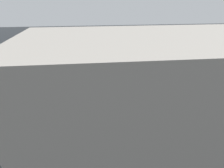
% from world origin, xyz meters
% --- Properties ---
extents(ground_plane, '(60.00, 60.00, 0.00)m').
position_xyz_m(ground_plane, '(0.00, 0.00, 0.00)').
color(ground_plane, black).
extents(kerb_strip, '(24.00, 3.20, 0.04)m').
position_xyz_m(kerb_strip, '(0.00, 4.20, 0.02)').
color(kerb_strip, gray).
rests_on(kerb_strip, ground).
extents(moving_hatchback, '(4.23, 2.80, 2.06)m').
position_xyz_m(moving_hatchback, '(0.65, -0.08, 1.03)').
color(moving_hatchback, red).
rests_on(moving_hatchback, ground).
extents(delivery_truck, '(5.56, 2.62, 2.60)m').
position_xyz_m(delivery_truck, '(-5.94, 1.42, 1.37)').
color(delivery_truck, black).
rests_on(delivery_truck, ground).
extents(fire_hydrant, '(0.42, 0.31, 0.80)m').
position_xyz_m(fire_hydrant, '(2.99, 2.68, 0.40)').
color(fire_hydrant, '#197A2D').
rests_on(fire_hydrant, ground).
extents(pedestrian, '(0.33, 0.55, 1.22)m').
position_xyz_m(pedestrian, '(4.00, 2.40, 0.68)').
color(pedestrian, '#1E8C4C').
rests_on(pedestrian, ground).
extents(metal_railing, '(7.57, 0.04, 1.05)m').
position_xyz_m(metal_railing, '(-1.71, 6.18, 0.73)').
color(metal_railing, '#B7BABF').
rests_on(metal_railing, ground).
extents(sign_post, '(0.07, 0.44, 2.40)m').
position_xyz_m(sign_post, '(3.64, 4.21, 1.58)').
color(sign_post, '#4C4C51').
rests_on(sign_post, ground).
extents(puddle_patch, '(4.20, 4.20, 0.01)m').
position_xyz_m(puddle_patch, '(0.46, 0.31, 0.00)').
color(puddle_patch, black).
rests_on(puddle_patch, ground).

